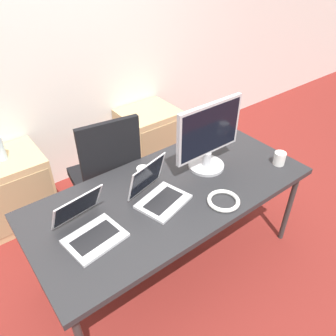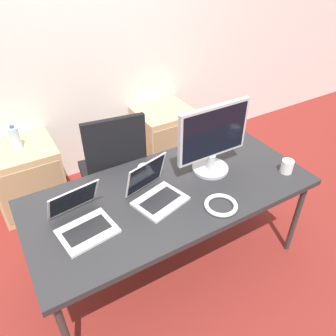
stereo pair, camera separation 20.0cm
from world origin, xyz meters
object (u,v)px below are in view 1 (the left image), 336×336
at_px(cabinet_left, 14,189).
at_px(laptop_left, 89,227).
at_px(laptop_right, 158,193).
at_px(coffee_cup_white, 279,158).
at_px(office_chair, 107,186).
at_px(coffee_cup_brown, 143,174).
at_px(cabinet_right, 149,137).
at_px(cable_coil, 223,201).
at_px(monitor, 209,137).

xyz_separation_m(cabinet_left, laptop_left, (0.15, -1.24, 0.46)).
relative_size(laptop_right, coffee_cup_white, 3.78).
height_order(office_chair, coffee_cup_white, office_chair).
distance_m(coffee_cup_white, coffee_cup_brown, 0.98).
bearing_deg(cabinet_right, office_chair, -145.23).
bearing_deg(office_chair, cable_coil, -71.23).
bearing_deg(cable_coil, laptop_left, 160.80).
height_order(cabinet_right, laptop_left, laptop_left).
height_order(office_chair, cable_coil, office_chair).
relative_size(laptop_left, monitor, 0.70).
bearing_deg(laptop_left, cabinet_left, 97.05).
bearing_deg(cable_coil, laptop_right, 138.35).
distance_m(monitor, coffee_cup_brown, 0.50).
bearing_deg(monitor, coffee_cup_white, -34.01).
distance_m(cabinet_left, cable_coil, 1.82).
bearing_deg(laptop_left, cable_coil, -19.20).
relative_size(cabinet_left, laptop_right, 1.69).
bearing_deg(cable_coil, monitor, 62.89).
relative_size(laptop_right, cable_coil, 1.76).
distance_m(laptop_right, monitor, 0.52).
bearing_deg(monitor, coffee_cup_brown, 162.42).
relative_size(monitor, coffee_cup_brown, 5.12).
bearing_deg(cabinet_left, cabinet_right, 0.00).
bearing_deg(laptop_left, coffee_cup_white, -9.02).
relative_size(office_chair, coffee_cup_white, 11.16).
bearing_deg(office_chair, monitor, -50.64).
xyz_separation_m(cabinet_right, coffee_cup_brown, (-0.75, -1.02, 0.46)).
bearing_deg(monitor, cabinet_right, 75.43).
bearing_deg(coffee_cup_brown, laptop_left, -156.85).
xyz_separation_m(cabinet_right, monitor, (-0.30, -1.16, 0.65)).
xyz_separation_m(cabinet_right, laptop_right, (-0.78, -1.23, 0.46)).
xyz_separation_m(coffee_cup_white, coffee_cup_brown, (-0.88, 0.43, 0.00)).
bearing_deg(office_chair, cabinet_right, 34.77).
bearing_deg(coffee_cup_white, laptop_right, 166.40).
height_order(coffee_cup_white, cable_coil, coffee_cup_white).
xyz_separation_m(office_chair, laptop_left, (-0.45, -0.68, 0.37)).
distance_m(laptop_left, laptop_right, 0.47).
distance_m(cabinet_left, coffee_cup_brown, 1.30).
bearing_deg(laptop_right, cabinet_left, 116.68).
distance_m(cabinet_right, laptop_right, 1.53).
xyz_separation_m(cabinet_right, laptop_left, (-1.25, -1.24, 0.46)).
relative_size(monitor, coffee_cup_white, 5.59).
height_order(cabinet_right, coffee_cup_white, coffee_cup_white).
bearing_deg(cabinet_left, laptop_right, -63.32).
bearing_deg(coffee_cup_white, coffee_cup_brown, 153.73).
xyz_separation_m(laptop_left, cable_coil, (0.77, -0.27, -0.04)).
distance_m(cabinet_right, coffee_cup_white, 1.53).
bearing_deg(laptop_right, coffee_cup_white, -13.60).
height_order(cabinet_right, laptop_right, laptop_right).
xyz_separation_m(coffee_cup_white, cable_coil, (-0.61, -0.05, -0.03)).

